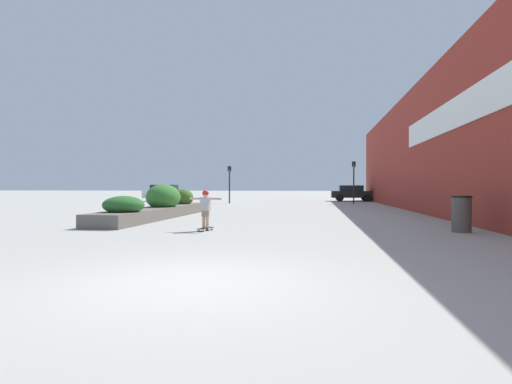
{
  "coord_description": "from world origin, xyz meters",
  "views": [
    {
      "loc": [
        1.82,
        -5.44,
        1.35
      ],
      "look_at": [
        -0.96,
        13.2,
        1.13
      ],
      "focal_mm": 28.0,
      "sensor_mm": 36.0,
      "label": 1
    }
  ],
  "objects_px": {
    "skateboard": "(206,229)",
    "car_center_right": "(166,193)",
    "traffic_light_right": "(354,175)",
    "trash_bin": "(461,214)",
    "car_center_left": "(352,193)",
    "traffic_light_left": "(229,178)",
    "car_leftmost": "(453,193)",
    "skateboarder": "(206,205)"
  },
  "relations": [
    {
      "from": "car_leftmost",
      "to": "traffic_light_right",
      "type": "distance_m",
      "value": 10.15
    },
    {
      "from": "car_center_right",
      "to": "traffic_light_right",
      "type": "distance_m",
      "value": 17.72
    },
    {
      "from": "skateboard",
      "to": "car_leftmost",
      "type": "xyz_separation_m",
      "value": [
        15.55,
        25.85,
        0.76
      ]
    },
    {
      "from": "traffic_light_left",
      "to": "traffic_light_right",
      "type": "distance_m",
      "value": 10.35
    },
    {
      "from": "traffic_light_right",
      "to": "car_leftmost",
      "type": "bearing_deg",
      "value": 25.48
    },
    {
      "from": "trash_bin",
      "to": "traffic_light_left",
      "type": "distance_m",
      "value": 23.43
    },
    {
      "from": "skateboarder",
      "to": "car_leftmost",
      "type": "distance_m",
      "value": 30.17
    },
    {
      "from": "car_center_left",
      "to": "car_center_right",
      "type": "bearing_deg",
      "value": -80.3
    },
    {
      "from": "car_center_right",
      "to": "traffic_light_right",
      "type": "xyz_separation_m",
      "value": [
        17.38,
        -3.06,
        1.54
      ]
    },
    {
      "from": "skateboard",
      "to": "car_center_left",
      "type": "bearing_deg",
      "value": 89.0
    },
    {
      "from": "trash_bin",
      "to": "traffic_light_left",
      "type": "bearing_deg",
      "value": 119.73
    },
    {
      "from": "car_center_right",
      "to": "traffic_light_left",
      "type": "distance_m",
      "value": 7.99
    },
    {
      "from": "skateboarder",
      "to": "car_center_left",
      "type": "distance_m",
      "value": 28.5
    },
    {
      "from": "car_center_left",
      "to": "car_center_right",
      "type": "distance_m",
      "value": 18.06
    },
    {
      "from": "car_center_left",
      "to": "skateboard",
      "type": "bearing_deg",
      "value": -14.05
    },
    {
      "from": "traffic_light_left",
      "to": "skateboard",
      "type": "bearing_deg",
      "value": -79.68
    },
    {
      "from": "skateboard",
      "to": "skateboarder",
      "type": "distance_m",
      "value": 0.73
    },
    {
      "from": "skateboard",
      "to": "trash_bin",
      "type": "height_order",
      "value": "trash_bin"
    },
    {
      "from": "skateboarder",
      "to": "traffic_light_right",
      "type": "relative_size",
      "value": 0.34
    },
    {
      "from": "car_center_left",
      "to": "trash_bin",
      "type": "bearing_deg",
      "value": 1.77
    },
    {
      "from": "traffic_light_right",
      "to": "traffic_light_left",
      "type": "bearing_deg",
      "value": -177.45
    },
    {
      "from": "car_center_left",
      "to": "traffic_light_left",
      "type": "relative_size",
      "value": 1.29
    },
    {
      "from": "trash_bin",
      "to": "traffic_light_right",
      "type": "height_order",
      "value": "traffic_light_right"
    },
    {
      "from": "skateboarder",
      "to": "traffic_light_left",
      "type": "bearing_deg",
      "value": 113.38
    },
    {
      "from": "car_leftmost",
      "to": "car_center_right",
      "type": "bearing_deg",
      "value": 92.71
    },
    {
      "from": "traffic_light_left",
      "to": "traffic_light_right",
      "type": "bearing_deg",
      "value": 2.55
    },
    {
      "from": "trash_bin",
      "to": "car_center_left",
      "type": "distance_m",
      "value": 26.88
    },
    {
      "from": "skateboard",
      "to": "trash_bin",
      "type": "bearing_deg",
      "value": 18.82
    },
    {
      "from": "skateboard",
      "to": "car_center_right",
      "type": "xyz_separation_m",
      "value": [
        -10.88,
        24.6,
        0.77
      ]
    },
    {
      "from": "trash_bin",
      "to": "car_center_left",
      "type": "height_order",
      "value": "car_center_left"
    },
    {
      "from": "skateboard",
      "to": "traffic_light_right",
      "type": "bearing_deg",
      "value": 86.26
    },
    {
      "from": "skateboard",
      "to": "car_center_right",
      "type": "height_order",
      "value": "car_center_right"
    },
    {
      "from": "trash_bin",
      "to": "car_leftmost",
      "type": "xyz_separation_m",
      "value": [
        7.8,
        25.07,
        0.27
      ]
    },
    {
      "from": "traffic_light_left",
      "to": "traffic_light_right",
      "type": "xyz_separation_m",
      "value": [
        10.34,
        0.46,
        0.2
      ]
    },
    {
      "from": "trash_bin",
      "to": "car_leftmost",
      "type": "bearing_deg",
      "value": 72.71
    },
    {
      "from": "traffic_light_left",
      "to": "skateboarder",
      "type": "bearing_deg",
      "value": -79.68
    },
    {
      "from": "car_center_left",
      "to": "traffic_light_left",
      "type": "bearing_deg",
      "value": -58.59
    },
    {
      "from": "trash_bin",
      "to": "traffic_light_right",
      "type": "bearing_deg",
      "value": 93.45
    },
    {
      "from": "car_center_left",
      "to": "car_leftmost",
      "type": "bearing_deg",
      "value": 78.27
    },
    {
      "from": "trash_bin",
      "to": "traffic_light_left",
      "type": "relative_size",
      "value": 0.35
    },
    {
      "from": "skateboarder",
      "to": "traffic_light_right",
      "type": "xyz_separation_m",
      "value": [
        6.5,
        21.54,
        1.57
      ]
    },
    {
      "from": "skateboarder",
      "to": "car_center_left",
      "type": "height_order",
      "value": "car_center_left"
    }
  ]
}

